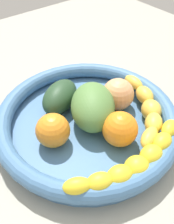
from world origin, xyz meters
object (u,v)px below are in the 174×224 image
object	(u,v)px
fruit_bowl	(87,120)
mango_green	(94,107)
banana_draped_left	(147,109)
banana_draped_right	(134,163)
peach_blush	(116,93)
orange_mid_left	(120,129)
orange_front	(53,131)
avocado_dark	(60,97)

from	to	relation	value
fruit_bowl	mango_green	size ratio (longest dim) A/B	2.96
banana_draped_left	mango_green	world-z (taller)	mango_green
banana_draped_right	peach_blush	world-z (taller)	peach_blush
orange_mid_left	mango_green	size ratio (longest dim) A/B	0.53
orange_front	mango_green	world-z (taller)	mango_green
orange_front	orange_mid_left	distance (cm)	11.73
banana_draped_left	orange_mid_left	xyz separation A→B (cm)	(8.52, 1.07, 0.75)
mango_green	peach_blush	size ratio (longest dim) A/B	1.83
banana_draped_left	orange_mid_left	distance (cm)	8.62
banana_draped_right	orange_mid_left	bearing A→B (deg)	-114.81
banana_draped_right	orange_front	xyz separation A→B (cm)	(6.47, -13.30, 0.57)
orange_front	peach_blush	bearing A→B (deg)	-178.16
banana_draped_right	mango_green	distance (cm)	13.28
banana_draped_left	avocado_dark	bearing A→B (deg)	-48.95
banana_draped_right	avocado_dark	world-z (taller)	avocado_dark
fruit_bowl	peach_blush	distance (cm)	8.38
banana_draped_right	orange_front	bearing A→B (deg)	-64.05
banana_draped_left	mango_green	xyz separation A→B (cm)	(8.84, -5.69, 1.24)
banana_draped_left	orange_mid_left	size ratio (longest dim) A/B	2.70
orange_mid_left	banana_draped_right	bearing A→B (deg)	65.19
banana_draped_left	orange_mid_left	world-z (taller)	orange_mid_left
fruit_bowl	banana_draped_left	bearing A→B (deg)	149.21
banana_draped_left	orange_front	xyz separation A→B (cm)	(17.87, -6.01, 0.64)
avocado_dark	fruit_bowl	bearing A→B (deg)	100.49
banana_draped_right	orange_mid_left	world-z (taller)	orange_mid_left
orange_front	avocado_dark	size ratio (longest dim) A/B	0.62
fruit_bowl	banana_draped_right	bearing A→B (deg)	85.00
banana_draped_left	peach_blush	size ratio (longest dim) A/B	2.63
fruit_bowl	avocado_dark	size ratio (longest dim) A/B	3.58
peach_blush	mango_green	bearing A→B (deg)	7.07
banana_draped_left	fruit_bowl	bearing A→B (deg)	-30.79
orange_front	avocado_dark	xyz separation A→B (cm)	(-6.31, -7.25, -0.32)
fruit_bowl	orange_front	xyz separation A→B (cm)	(7.64, 0.08, 2.25)
banana_draped_left	peach_blush	distance (cm)	6.93
orange_front	peach_blush	world-z (taller)	peach_blush
banana_draped_left	orange_mid_left	bearing A→B (deg)	7.17
orange_mid_left	avocado_dark	bearing A→B (deg)	-78.06
banana_draped_left	avocado_dark	size ratio (longest dim) A/B	1.74
orange_mid_left	avocado_dark	world-z (taller)	orange_mid_left
orange_mid_left	peach_blush	xyz separation A→B (cm)	(-6.30, -7.59, 0.09)
banana_draped_left	avocado_dark	xyz separation A→B (cm)	(11.55, -13.26, 0.32)
banana_draped_left	orange_front	bearing A→B (deg)	-18.60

